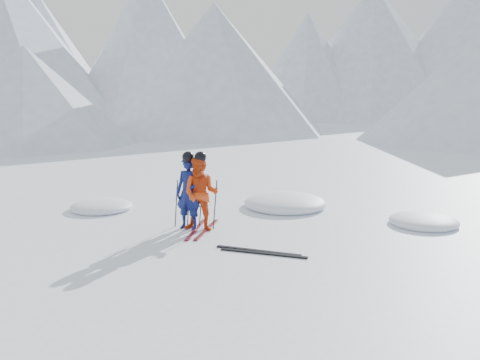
{
  "coord_description": "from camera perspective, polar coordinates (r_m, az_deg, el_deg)",
  "views": [
    {
      "loc": [
        -1.58,
        -10.55,
        3.07
      ],
      "look_at": [
        -1.77,
        0.5,
        1.1
      ],
      "focal_mm": 38.0,
      "sensor_mm": 36.0,
      "label": 1
    }
  ],
  "objects": [
    {
      "name": "ski_worn_left",
      "position": [
        11.34,
        -4.97,
        -5.56
      ],
      "size": [
        0.31,
        1.7,
        0.03
      ],
      "primitive_type": "cube",
      "rotation": [
        0.0,
        0.0,
        -0.13
      ],
      "color": "black",
      "rests_on": "ground"
    },
    {
      "name": "mountain_range",
      "position": [
        46.58,
        10.31,
        14.45
      ],
      "size": [
        106.15,
        62.94,
        15.53
      ],
      "color": "#B2BCD1",
      "rests_on": "ground"
    },
    {
      "name": "pole_blue_left",
      "position": [
        11.53,
        -7.16,
        -2.62
      ],
      "size": [
        0.11,
        0.08,
        1.09
      ],
      "primitive_type": "cylinder",
      "rotation": [
        0.05,
        0.08,
        0.0
      ],
      "color": "black",
      "rests_on": "ground"
    },
    {
      "name": "ski_loose_b",
      "position": [
        9.72,
        2.66,
        -8.23
      ],
      "size": [
        1.65,
        0.59,
        0.03
      ],
      "primitive_type": "cube",
      "rotation": [
        0.0,
        0.0,
        1.27
      ],
      "color": "black",
      "rests_on": "ground"
    },
    {
      "name": "ski_loose_a",
      "position": [
        9.86,
        2.05,
        -7.95
      ],
      "size": [
        1.63,
        0.65,
        0.03
      ],
      "primitive_type": "cube",
      "rotation": [
        0.0,
        0.0,
        1.23
      ],
      "color": "black",
      "rests_on": "ground"
    },
    {
      "name": "ski_worn_right",
      "position": [
        11.32,
        -3.76,
        -5.57
      ],
      "size": [
        0.43,
        1.68,
        0.03
      ],
      "primitive_type": "cube",
      "rotation": [
        0.0,
        0.0,
        -0.2
      ],
      "color": "black",
      "rests_on": "ground"
    },
    {
      "name": "pole_red_right",
      "position": [
        11.32,
        -2.82,
        -2.77
      ],
      "size": [
        0.11,
        0.08,
        1.1
      ],
      "primitive_type": "cylinder",
      "rotation": [
        -0.05,
        0.08,
        0.0
      ],
      "color": "black",
      "rests_on": "ground"
    },
    {
      "name": "pole_red_left",
      "position": [
        11.47,
        -5.78,
        -2.63
      ],
      "size": [
        0.11,
        0.09,
        1.1
      ],
      "primitive_type": "cylinder",
      "rotation": [
        0.06,
        0.08,
        0.0
      ],
      "color": "black",
      "rests_on": "ground"
    },
    {
      "name": "skier_blue",
      "position": [
        11.29,
        -5.79,
        -1.45
      ],
      "size": [
        0.7,
        0.59,
        1.64
      ],
      "primitive_type": "imported",
      "rotation": [
        0.0,
        0.0,
        -0.38
      ],
      "color": "#0D1653",
      "rests_on": "ground"
    },
    {
      "name": "pole_blue_right",
      "position": [
        11.56,
        -4.39,
        -2.54
      ],
      "size": [
        0.11,
        0.07,
        1.09
      ],
      "primitive_type": "cylinder",
      "rotation": [
        -0.04,
        0.08,
        0.0
      ],
      "color": "black",
      "rests_on": "ground"
    },
    {
      "name": "ground",
      "position": [
        11.1,
        9.18,
        -6.08
      ],
      "size": [
        160.0,
        160.0,
        0.0
      ],
      "primitive_type": "plane",
      "color": "white",
      "rests_on": "ground"
    },
    {
      "name": "skier_red",
      "position": [
        11.14,
        -4.42,
        -1.55
      ],
      "size": [
        0.89,
        0.75,
        1.65
      ],
      "primitive_type": "imported",
      "rotation": [
        0.0,
        0.0,
        -0.16
      ],
      "color": "red",
      "rests_on": "ground"
    },
    {
      "name": "snow_lumps",
      "position": [
        12.88,
        4.49,
        -3.71
      ],
      "size": [
        9.9,
        6.12,
        0.48
      ],
      "color": "white",
      "rests_on": "ground"
    }
  ]
}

